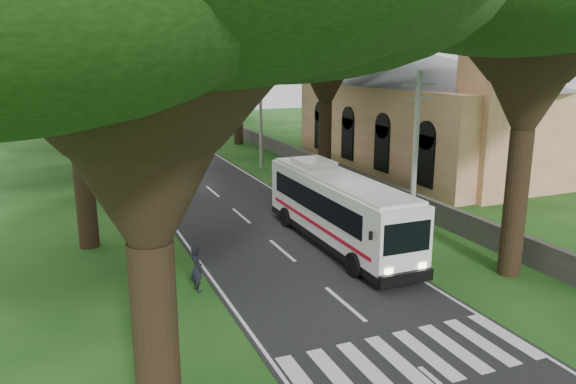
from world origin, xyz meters
TOP-DOWN VIEW (x-y plane):
  - ground at (0.00, 0.00)m, footprint 140.00×140.00m
  - road at (0.00, 25.00)m, footprint 8.00×120.00m
  - crosswalk at (0.00, -2.00)m, footprint 8.00×3.00m
  - property_wall at (9.00, 24.00)m, footprint 0.35×50.00m
  - church at (17.86, 21.55)m, footprint 14.00×24.00m
  - pole_near at (5.50, 6.00)m, footprint 1.60×0.24m
  - pole_mid at (5.50, 26.00)m, footprint 1.60×0.24m
  - pole_far at (5.50, 46.00)m, footprint 1.60×0.24m
  - tree_l_midb at (-7.50, 30.00)m, footprint 15.12×15.12m
  - tree_l_far at (-8.50, 48.00)m, footprint 13.74×13.74m
  - tree_r_mida at (8.00, 20.00)m, footprint 13.15×13.15m
  - tree_r_midb at (7.50, 38.00)m, footprint 13.25×13.25m
  - tree_r_far at (8.50, 56.00)m, footprint 15.43×15.43m
  - coach_bus at (2.70, 7.84)m, footprint 2.67×11.13m
  - distant_car_a at (-0.80, 32.33)m, footprint 2.05×4.14m
  - distant_car_b at (-3.00, 53.23)m, footprint 2.06×4.61m
  - distant_car_c at (1.28, 61.61)m, footprint 1.93×4.19m
  - pedestrian at (-4.57, 5.18)m, footprint 0.56×0.73m

SIDE VIEW (x-z plane):
  - ground at x=0.00m, z-range 0.00..0.00m
  - crosswalk at x=0.00m, z-range -0.01..0.01m
  - road at x=0.00m, z-range -0.01..0.03m
  - property_wall at x=9.00m, z-range 0.00..1.20m
  - distant_car_c at x=1.28m, z-range 0.03..1.22m
  - distant_car_a at x=-0.80m, z-range 0.03..1.39m
  - distant_car_b at x=-3.00m, z-range 0.03..1.50m
  - pedestrian at x=-4.57m, z-range 0.00..1.79m
  - coach_bus at x=2.70m, z-range 0.13..3.40m
  - pole_near at x=5.50m, z-range 0.18..8.18m
  - pole_mid at x=5.50m, z-range 0.18..8.18m
  - pole_far at x=5.50m, z-range 0.18..8.18m
  - church at x=17.86m, z-range -0.89..10.71m
  - tree_r_mida at x=8.00m, z-range 3.99..17.87m
  - tree_l_midb at x=-7.50m, z-range 3.93..18.38m
  - tree_r_far at x=8.50m, z-range 4.08..18.97m
  - tree_l_far at x=-8.50m, z-range 4.54..19.78m
  - tree_r_midb at x=7.50m, z-range 4.79..20.39m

